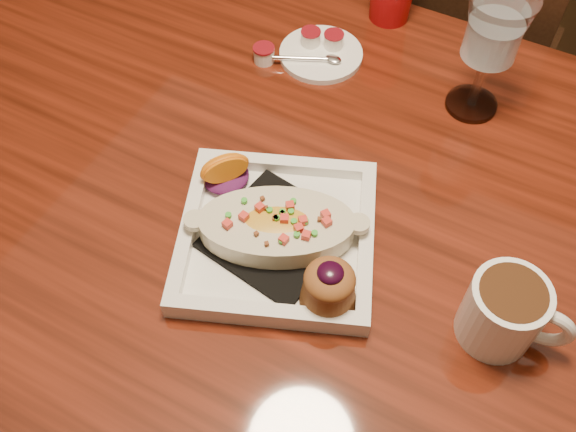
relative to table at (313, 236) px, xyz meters
The scene contains 8 objects.
floor 0.65m from the table, ahead, with size 7.00×7.00×0.00m, color black.
table is the anchor object (origin of this frame).
chair_far 0.65m from the table, 90.00° to the left, with size 0.42×0.42×0.93m.
plate 0.16m from the table, 90.26° to the right, with size 0.32×0.32×0.08m.
coffee_mug 0.32m from the table, 15.91° to the right, with size 0.12×0.09×0.09m.
goblet 0.37m from the table, 63.61° to the left, with size 0.09×0.09×0.19m.
saucer 0.30m from the table, 115.21° to the left, with size 0.13×0.13×0.09m.
creamer_loose 0.30m from the table, 133.52° to the left, with size 0.03×0.03×0.03m.
Camera 1 is at (0.21, -0.48, 1.44)m, focal length 40.00 mm.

